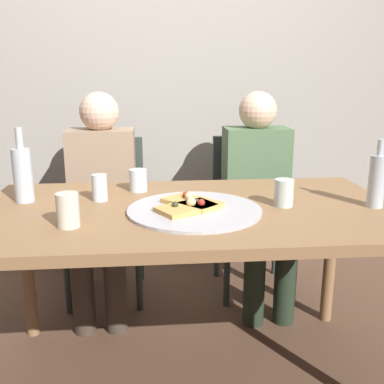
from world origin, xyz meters
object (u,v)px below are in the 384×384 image
at_px(short_glass, 138,180).
at_px(guest_in_beanie, 259,189).
at_px(tumbler_near, 284,193).
at_px(pizza_tray, 194,210).
at_px(chair_right, 252,203).
at_px(wine_glass, 100,188).
at_px(beer_bottle, 23,174).
at_px(pizza_slice_last, 188,207).
at_px(guest_in_sweater, 101,193).
at_px(chair_left, 105,207).
at_px(dining_table, 190,226).
at_px(wine_bottle, 377,180).
at_px(pizza_slice_extra, 192,202).
at_px(tumbler_far, 68,210).

bearing_deg(short_glass, guest_in_beanie, 33.13).
bearing_deg(tumbler_near, pizza_tray, -173.14).
distance_m(short_glass, chair_right, 0.91).
bearing_deg(guest_in_beanie, wine_glass, 35.15).
bearing_deg(beer_bottle, short_glass, 15.80).
height_order(pizza_slice_last, chair_right, chair_right).
relative_size(pizza_tray, beer_bottle, 1.68).
xyz_separation_m(chair_right, guest_in_sweater, (-0.86, -0.15, 0.13)).
xyz_separation_m(tumbler_near, wine_glass, (-0.73, 0.14, 0.00)).
distance_m(wine_glass, chair_left, 0.78).
relative_size(dining_table, wine_bottle, 6.17).
relative_size(short_glass, guest_in_beanie, 0.08).
relative_size(short_glass, chair_left, 0.11).
xyz_separation_m(pizza_slice_last, pizza_slice_extra, (0.02, 0.08, 0.00)).
distance_m(pizza_tray, guest_in_sweater, 0.87).
bearing_deg(guest_in_sweater, pizza_tray, 119.84).
distance_m(pizza_slice_last, wine_bottle, 0.74).
distance_m(pizza_slice_extra, guest_in_beanie, 0.83).
distance_m(tumbler_near, short_glass, 0.64).
relative_size(dining_table, guest_in_sweater, 1.39).
height_order(pizza_slice_last, pizza_slice_extra, same).
relative_size(wine_glass, chair_left, 0.12).
xyz_separation_m(tumbler_far, guest_in_beanie, (0.87, 0.88, -0.18)).
relative_size(pizza_tray, chair_left, 0.56).
bearing_deg(dining_table, pizza_slice_extra, -38.22).
relative_size(chair_left, guest_in_sweater, 0.77).
distance_m(tumbler_far, wine_glass, 0.33).
xyz_separation_m(dining_table, chair_right, (0.44, 0.84, -0.17)).
bearing_deg(chair_left, tumbler_near, 132.43).
bearing_deg(beer_bottle, pizza_tray, -16.49).
bearing_deg(tumbler_far, guest_in_beanie, 45.33).
height_order(pizza_slice_extra, tumbler_far, tumbler_far).
bearing_deg(guest_in_beanie, guest_in_sweater, 0.00).
height_order(pizza_slice_extra, chair_right, chair_right).
height_order(beer_bottle, tumbler_far, beer_bottle).
bearing_deg(dining_table, beer_bottle, 168.09).
relative_size(beer_bottle, chair_right, 0.33).
xyz_separation_m(dining_table, short_glass, (-0.20, 0.27, 0.13)).
bearing_deg(chair_right, beer_bottle, 32.52).
relative_size(dining_table, chair_left, 1.81).
bearing_deg(dining_table, pizza_tray, -77.38).
relative_size(wine_glass, chair_right, 0.12).
bearing_deg(tumbler_near, wine_glass, 168.77).
xyz_separation_m(beer_bottle, short_glass, (0.45, 0.13, -0.07)).
bearing_deg(pizza_slice_last, tumbler_near, 9.46).
relative_size(dining_table, pizza_slice_extra, 6.51).
relative_size(pizza_tray, wine_bottle, 1.92).
relative_size(pizza_slice_last, tumbler_near, 2.38).
height_order(pizza_tray, tumbler_far, tumbler_far).
bearing_deg(pizza_slice_last, beer_bottle, 161.19).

